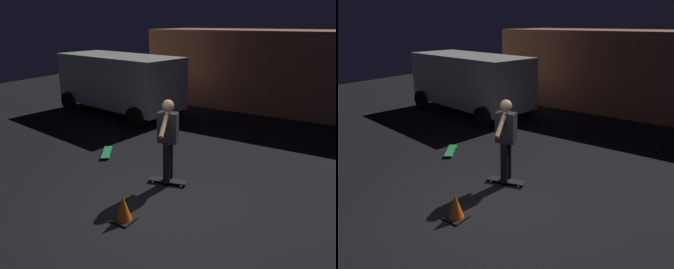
% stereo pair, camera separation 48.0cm
% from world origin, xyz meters
% --- Properties ---
extents(ground_plane, '(28.00, 28.00, 0.00)m').
position_xyz_m(ground_plane, '(0.00, 0.00, 0.00)').
color(ground_plane, black).
extents(low_building, '(9.42, 3.13, 2.84)m').
position_xyz_m(low_building, '(-0.30, 8.62, 1.42)').
color(low_building, '#B76B4C').
rests_on(low_building, ground_plane).
extents(parked_van, '(4.84, 2.81, 2.03)m').
position_xyz_m(parked_van, '(-4.79, 4.85, 1.16)').
color(parked_van, silver).
rests_on(parked_van, ground_plane).
extents(skateboard_ridden, '(0.81, 0.39, 0.07)m').
position_xyz_m(skateboard_ridden, '(-0.43, 0.98, 0.06)').
color(skateboard_ridden, black).
rests_on(skateboard_ridden, ground_plane).
extents(skateboard_spare, '(0.61, 0.76, 0.07)m').
position_xyz_m(skateboard_spare, '(-2.53, 1.51, 0.06)').
color(skateboard_spare, green).
rests_on(skateboard_spare, ground_plane).
extents(skater, '(0.42, 0.97, 1.67)m').
position_xyz_m(skater, '(-0.43, 0.98, 1.04)').
color(skater, black).
rests_on(skater, skateboard_ridden).
extents(traffic_cone, '(0.34, 0.34, 0.46)m').
position_xyz_m(traffic_cone, '(-0.36, -0.54, 0.21)').
color(traffic_cone, black).
rests_on(traffic_cone, ground_plane).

